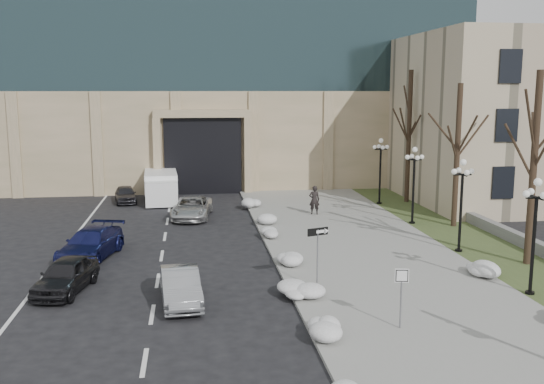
{
  "coord_description": "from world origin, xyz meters",
  "views": [
    {
      "loc": [
        -4.99,
        -15.49,
        8.13
      ],
      "look_at": [
        -1.32,
        11.56,
        3.5
      ],
      "focal_mm": 40.0,
      "sensor_mm": 36.0,
      "label": 1
    }
  ],
  "objects": [
    {
      "name": "snow_clump_g",
      "position": [
        -0.84,
        25.25,
        0.3
      ],
      "size": [
        1.1,
        1.6,
        0.36
      ],
      "primitive_type": "ellipsoid",
      "color": "white",
      "rests_on": "sidewalk"
    },
    {
      "name": "snow_clump_c",
      "position": [
        -0.84,
        6.79,
        0.3
      ],
      "size": [
        1.1,
        1.6,
        0.36
      ],
      "primitive_type": "ellipsoid",
      "color": "white",
      "rests_on": "sidewalk"
    },
    {
      "name": "sidewalk",
      "position": [
        3.5,
        14.0,
        0.06
      ],
      "size": [
        9.0,
        40.0,
        0.12
      ],
      "primitive_type": "cube",
      "color": "gray",
      "rests_on": "ground"
    },
    {
      "name": "snow_clump_i",
      "position": [
        7.67,
        8.52,
        0.3
      ],
      "size": [
        1.1,
        1.6,
        0.36
      ],
      "primitive_type": "ellipsoid",
      "color": "white",
      "rests_on": "sidewalk"
    },
    {
      "name": "classical_building",
      "position": [
        22.0,
        27.98,
        6.0
      ],
      "size": [
        22.0,
        18.12,
        12.0
      ],
      "color": "#C2B392",
      "rests_on": "ground"
    },
    {
      "name": "grass_strip",
      "position": [
        10.0,
        14.0,
        0.05
      ],
      "size": [
        4.0,
        40.0,
        0.1
      ],
      "primitive_type": "cube",
      "color": "#3C4B25",
      "rests_on": "ground"
    },
    {
      "name": "box_truck",
      "position": [
        -7.18,
        29.41,
        1.02
      ],
      "size": [
        2.67,
        6.75,
        2.11
      ],
      "rotation": [
        0.0,
        0.0,
        0.06
      ],
      "color": "white",
      "rests_on": "ground"
    },
    {
      "name": "pedestrian",
      "position": [
        2.92,
        22.37,
        1.06
      ],
      "size": [
        0.73,
        0.52,
        1.88
      ],
      "primitive_type": "imported",
      "rotation": [
        0.0,
        0.0,
        3.04
      ],
      "color": "black",
      "rests_on": "sidewalk"
    },
    {
      "name": "keep_sign",
      "position": [
        1.95,
        3.26,
        1.63
      ],
      "size": [
        0.47,
        0.13,
        2.21
      ],
      "rotation": [
        0.0,
        0.0,
        -0.19
      ],
      "color": "slate",
      "rests_on": "ground"
    },
    {
      "name": "snow_clump_f",
      "position": [
        -0.43,
        19.93,
        0.3
      ],
      "size": [
        1.1,
        1.6,
        0.36
      ],
      "primitive_type": "ellipsoid",
      "color": "white",
      "rests_on": "sidewalk"
    },
    {
      "name": "stone_wall",
      "position": [
        12.0,
        16.0,
        0.35
      ],
      "size": [
        0.5,
        30.0,
        0.7
      ],
      "primitive_type": "cube",
      "color": "gray",
      "rests_on": "ground"
    },
    {
      "name": "car_a",
      "position": [
        -10.11,
        9.05,
        0.69
      ],
      "size": [
        2.45,
        4.32,
        1.39
      ],
      "primitive_type": "imported",
      "rotation": [
        0.0,
        0.0,
        -0.21
      ],
      "color": "black",
      "rests_on": "ground"
    },
    {
      "name": "tree_far",
      "position": [
        10.5,
        26.0,
        6.15
      ],
      "size": [
        3.2,
        3.2,
        9.5
      ],
      "color": "black",
      "rests_on": "ground"
    },
    {
      "name": "ground",
      "position": [
        0.0,
        0.0,
        0.0
      ],
      "size": [
        160.0,
        160.0,
        0.0
      ],
      "primitive_type": "plane",
      "color": "black",
      "rests_on": "ground"
    },
    {
      "name": "lamppost_a",
      "position": [
        8.3,
        6.0,
        3.07
      ],
      "size": [
        1.18,
        1.18,
        4.76
      ],
      "color": "black",
      "rests_on": "ground"
    },
    {
      "name": "car_b",
      "position": [
        -5.47,
        7.08,
        0.67
      ],
      "size": [
        1.77,
        4.18,
        1.34
      ],
      "primitive_type": "imported",
      "rotation": [
        0.0,
        0.0,
        0.09
      ],
      "color": "#96999D",
      "rests_on": "ground"
    },
    {
      "name": "car_d",
      "position": [
        -4.96,
        22.79,
        0.68
      ],
      "size": [
        2.89,
        5.16,
        1.36
      ],
      "primitive_type": "imported",
      "rotation": [
        0.0,
        0.0,
        -0.13
      ],
      "color": "#BABABA",
      "rests_on": "ground"
    },
    {
      "name": "tree_mid",
      "position": [
        10.5,
        18.0,
        5.5
      ],
      "size": [
        3.2,
        3.2,
        8.5
      ],
      "color": "black",
      "rests_on": "ground"
    },
    {
      "name": "snow_clump_d",
      "position": [
        -0.64,
        11.09,
        0.3
      ],
      "size": [
        1.1,
        1.6,
        0.36
      ],
      "primitive_type": "ellipsoid",
      "color": "white",
      "rests_on": "sidewalk"
    },
    {
      "name": "snow_clump_e",
      "position": [
        -0.47,
        16.58,
        0.3
      ],
      "size": [
        1.1,
        1.6,
        0.36
      ],
      "primitive_type": "ellipsoid",
      "color": "white",
      "rests_on": "sidewalk"
    },
    {
      "name": "lamppost_b",
      "position": [
        8.3,
        12.5,
        3.07
      ],
      "size": [
        1.18,
        1.18,
        4.76
      ],
      "color": "black",
      "rests_on": "ground"
    },
    {
      "name": "lamppost_d",
      "position": [
        8.3,
        25.5,
        3.07
      ],
      "size": [
        1.18,
        1.18,
        4.76
      ],
      "color": "black",
      "rests_on": "ground"
    },
    {
      "name": "one_way_sign",
      "position": [
        0.21,
        7.89,
        2.16
      ],
      "size": [
        0.98,
        0.42,
        2.62
      ],
      "rotation": [
        0.0,
        0.0,
        0.32
      ],
      "color": "slate",
      "rests_on": "ground"
    },
    {
      "name": "car_c",
      "position": [
        -9.88,
        14.03,
        0.72
      ],
      "size": [
        3.19,
        5.31,
        1.44
      ],
      "primitive_type": "imported",
      "rotation": [
        0.0,
        0.0,
        -0.25
      ],
      "color": "navy",
      "rests_on": "ground"
    },
    {
      "name": "curb",
      "position": [
        -1.0,
        14.0,
        0.07
      ],
      "size": [
        0.3,
        40.0,
        0.14
      ],
      "primitive_type": "cube",
      "color": "gray",
      "rests_on": "ground"
    },
    {
      "name": "car_e",
      "position": [
        -9.72,
        28.9,
        0.61
      ],
      "size": [
        1.98,
        3.77,
        1.22
      ],
      "primitive_type": "imported",
      "rotation": [
        0.0,
        0.0,
        0.15
      ],
      "color": "#313036",
      "rests_on": "ground"
    },
    {
      "name": "tree_near",
      "position": [
        10.5,
        10.0,
        5.83
      ],
      "size": [
        3.2,
        3.2,
        9.0
      ],
      "color": "black",
      "rests_on": "ground"
    },
    {
      "name": "lamppost_c",
      "position": [
        8.3,
        19.0,
        3.07
      ],
      "size": [
        1.18,
        1.18,
        4.76
      ],
      "color": "black",
      "rests_on": "ground"
    },
    {
      "name": "snow_clump_b",
      "position": [
        -0.61,
        2.92,
        0.3
      ],
      "size": [
        1.1,
        1.6,
        0.36
      ],
      "primitive_type": "ellipsoid",
      "color": "white",
      "rests_on": "sidewalk"
    }
  ]
}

